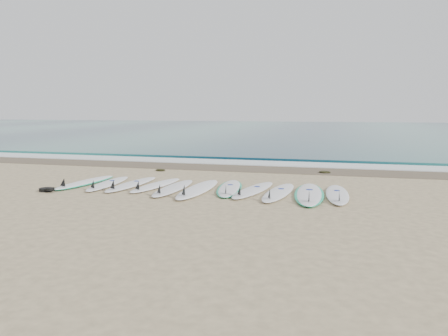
% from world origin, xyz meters
% --- Properties ---
extents(ground, '(120.00, 120.00, 0.00)m').
position_xyz_m(ground, '(0.00, 0.00, 0.00)').
color(ground, tan).
extents(ocean, '(120.00, 55.00, 0.03)m').
position_xyz_m(ocean, '(0.00, 32.50, 0.01)').
color(ocean, '#1C595F').
rests_on(ocean, ground).
extents(wet_sand_band, '(120.00, 1.80, 0.01)m').
position_xyz_m(wet_sand_band, '(0.00, 4.10, 0.01)').
color(wet_sand_band, brown).
rests_on(wet_sand_band, ground).
extents(foam_band, '(120.00, 1.40, 0.04)m').
position_xyz_m(foam_band, '(0.00, 5.50, 0.02)').
color(foam_band, silver).
rests_on(foam_band, ground).
extents(wave_crest, '(120.00, 1.00, 0.10)m').
position_xyz_m(wave_crest, '(0.00, 7.00, 0.05)').
color(wave_crest, '#1C595F').
rests_on(wave_crest, ground).
extents(surfboard_0, '(0.76, 2.48, 0.31)m').
position_xyz_m(surfboard_0, '(-3.31, -0.04, 0.05)').
color(surfboard_0, white).
rests_on(surfboard_0, ground).
extents(surfboard_1, '(0.73, 2.43, 0.31)m').
position_xyz_m(surfboard_1, '(-2.60, -0.10, 0.05)').
color(surfboard_1, white).
rests_on(surfboard_1, ground).
extents(surfboard_2, '(0.63, 2.51, 0.32)m').
position_xyz_m(surfboard_2, '(-1.95, -0.03, 0.06)').
color(surfboard_2, white).
rests_on(surfboard_2, ground).
extents(surfboard_3, '(0.77, 2.40, 0.30)m').
position_xyz_m(surfboard_3, '(-1.28, 0.01, 0.05)').
color(surfboard_3, white).
rests_on(surfboard_3, ground).
extents(surfboard_4, '(0.55, 2.50, 0.32)m').
position_xyz_m(surfboard_4, '(-0.68, -0.27, 0.06)').
color(surfboard_4, silver).
rests_on(surfboard_4, ground).
extents(surfboard_5, '(0.59, 2.80, 0.36)m').
position_xyz_m(surfboard_5, '(-0.03, -0.28, 0.06)').
color(surfboard_5, white).
rests_on(surfboard_5, ground).
extents(surfboard_6, '(0.96, 2.52, 0.31)m').
position_xyz_m(surfboard_6, '(0.67, 0.13, 0.05)').
color(surfboard_6, white).
rests_on(surfboard_6, ground).
extents(surfboard_7, '(0.91, 2.54, 0.32)m').
position_xyz_m(surfboard_7, '(1.29, -0.00, 0.06)').
color(surfboard_7, white).
rests_on(surfboard_7, ground).
extents(surfboard_8, '(0.73, 2.57, 0.32)m').
position_xyz_m(surfboard_8, '(1.93, -0.16, 0.06)').
color(surfboard_8, white).
rests_on(surfboard_8, ground).
extents(surfboard_9, '(0.86, 2.87, 0.36)m').
position_xyz_m(surfboard_9, '(2.65, -0.15, 0.05)').
color(surfboard_9, white).
rests_on(surfboard_9, ground).
extents(surfboard_10, '(0.65, 2.51, 0.32)m').
position_xyz_m(surfboard_10, '(3.28, -0.04, 0.06)').
color(surfboard_10, white).
rests_on(surfboard_10, ground).
extents(seaweed_near, '(0.34, 0.26, 0.07)m').
position_xyz_m(seaweed_near, '(-2.33, 2.78, 0.03)').
color(seaweed_near, black).
rests_on(seaweed_near, ground).
extents(seaweed_far, '(0.37, 0.29, 0.07)m').
position_xyz_m(seaweed_far, '(2.86, 3.68, 0.04)').
color(seaweed_far, black).
rests_on(seaweed_far, ground).
extents(leash_coil, '(0.46, 0.36, 0.11)m').
position_xyz_m(leash_coil, '(-3.59, -1.25, 0.05)').
color(leash_coil, black).
rests_on(leash_coil, ground).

